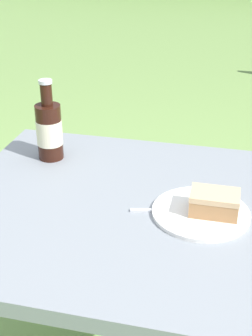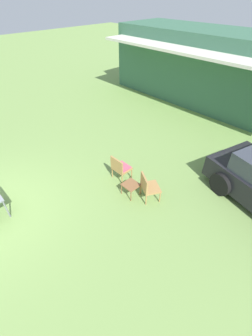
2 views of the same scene
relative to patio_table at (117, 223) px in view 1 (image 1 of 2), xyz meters
name	(u,v)px [view 1 (image 1 of 2)]	position (x,y,z in m)	size (l,w,h in m)	color
patio_table	(117,223)	(0.00, 0.00, 0.00)	(0.87, 0.80, 0.68)	gray
cake_on_plate	(207,208)	(0.23, -0.01, 0.08)	(0.24, 0.24, 0.07)	white
cola_bottle_near	(49,130)	(-0.26, 0.21, 0.16)	(0.08, 0.08, 0.25)	black
fork	(170,210)	(0.14, -0.01, 0.07)	(0.20, 0.06, 0.01)	silver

